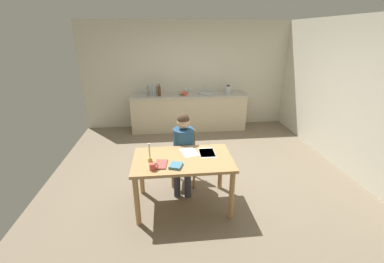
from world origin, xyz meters
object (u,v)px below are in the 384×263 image
(candlestick, at_px, (150,156))
(teacup_on_counter, at_px, (185,94))
(person_seated, at_px, (183,147))
(coffee_mug, at_px, (153,167))
(bottle_vinegar, at_px, (153,91))
(mixing_bowl, at_px, (183,93))
(stovetop_kettle, at_px, (228,89))
(book_magazine, at_px, (161,164))
(sink_unit, at_px, (206,93))
(dining_table, at_px, (183,166))
(book_cookery, at_px, (176,166))
(bottle_oil, at_px, (148,91))
(bottle_sauce, at_px, (159,91))
(bottle_wine_red, at_px, (157,90))
(chair_at_table, at_px, (184,154))
(wine_glass_by_kettle, at_px, (186,89))
(wine_glass_near_sink, at_px, (190,89))

(candlestick, relative_size, teacup_on_counter, 2.08)
(person_seated, relative_size, coffee_mug, 10.62)
(candlestick, height_order, bottle_vinegar, bottle_vinegar)
(mixing_bowl, relative_size, stovetop_kettle, 1.00)
(book_magazine, relative_size, sink_unit, 0.68)
(dining_table, height_order, book_cookery, book_cookery)
(sink_unit, distance_m, stovetop_kettle, 0.57)
(candlestick, distance_m, bottle_oil, 3.12)
(person_seated, bearing_deg, bottle_sauce, 98.90)
(book_cookery, relative_size, teacup_on_counter, 1.39)
(candlestick, xyz_separation_m, bottle_wine_red, (0.04, 3.10, 0.20))
(dining_table, bearing_deg, book_magazine, -153.11)
(chair_at_table, distance_m, bottle_wine_red, 2.52)
(book_cookery, bearing_deg, chair_at_table, 98.84)
(bottle_vinegar, height_order, stovetop_kettle, bottle_vinegar)
(dining_table, distance_m, book_magazine, 0.35)
(candlestick, xyz_separation_m, wine_glass_by_kettle, (0.74, 3.25, 0.19))
(chair_at_table, height_order, person_seated, person_seated)
(book_cookery, bearing_deg, person_seated, 98.07)
(book_magazine, height_order, teacup_on_counter, teacup_on_counter)
(book_magazine, distance_m, book_cookery, 0.20)
(candlestick, height_order, bottle_wine_red, bottle_wine_red)
(candlestick, relative_size, bottle_vinegar, 0.88)
(person_seated, bearing_deg, teacup_on_counter, 84.71)
(coffee_mug, bearing_deg, chair_at_table, 63.67)
(chair_at_table, bearing_deg, dining_table, -95.52)
(book_cookery, distance_m, stovetop_kettle, 3.60)
(bottle_wine_red, distance_m, teacup_on_counter, 0.68)
(person_seated, bearing_deg, bottle_vinegar, 102.20)
(chair_at_table, distance_m, bottle_sauce, 2.42)
(chair_at_table, xyz_separation_m, stovetop_kettle, (1.29, 2.42, 0.52))
(book_magazine, bearing_deg, candlestick, 149.32)
(person_seated, bearing_deg, mixing_bowl, 85.87)
(bottle_oil, xyz_separation_m, wine_glass_near_sink, (1.04, 0.15, 0.00))
(person_seated, relative_size, book_cookery, 6.96)
(bottle_vinegar, xyz_separation_m, wine_glass_by_kettle, (0.80, 0.25, -0.02))
(mixing_bowl, bearing_deg, person_seated, -94.13)
(coffee_mug, height_order, book_cookery, coffee_mug)
(candlestick, xyz_separation_m, bottle_vinegar, (-0.06, 3.00, 0.21))
(mixing_bowl, distance_m, teacup_on_counter, 0.13)
(dining_table, relative_size, bottle_sauce, 4.64)
(book_magazine, bearing_deg, mixing_bowl, 87.63)
(person_seated, xyz_separation_m, sink_unit, (0.74, 2.57, 0.24))
(bottle_sauce, relative_size, mixing_bowl, 1.31)
(chair_at_table, relative_size, book_magazine, 3.50)
(wine_glass_by_kettle, bearing_deg, stovetop_kettle, -8.20)
(dining_table, xyz_separation_m, book_magazine, (-0.29, -0.15, 0.12))
(chair_at_table, distance_m, candlestick, 0.91)
(coffee_mug, bearing_deg, bottle_vinegar, 91.79)
(coffee_mug, bearing_deg, sink_unit, 70.54)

